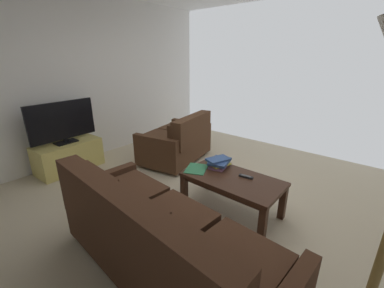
{
  "coord_description": "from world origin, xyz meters",
  "views": [
    {
      "loc": [
        -1.53,
        2.28,
        1.76
      ],
      "look_at": [
        0.16,
        0.29,
        0.82
      ],
      "focal_mm": 23.14,
      "sensor_mm": 36.0,
      "label": 1
    }
  ],
  "objects_px": {
    "coffee_table": "(232,183)",
    "book_stack": "(219,162)",
    "loveseat_near": "(178,141)",
    "flat_tv": "(62,122)",
    "loose_magazine": "(196,169)",
    "tv_remote": "(246,177)",
    "sofa_main": "(158,240)",
    "tv_stand": "(69,156)"
  },
  "relations": [
    {
      "from": "sofa_main",
      "to": "book_stack",
      "type": "bearing_deg",
      "value": -75.74
    },
    {
      "from": "coffee_table",
      "to": "book_stack",
      "type": "distance_m",
      "value": 0.34
    },
    {
      "from": "tv_stand",
      "to": "tv_remote",
      "type": "relative_size",
      "value": 5.99
    },
    {
      "from": "book_stack",
      "to": "loveseat_near",
      "type": "bearing_deg",
      "value": -24.5
    },
    {
      "from": "coffee_table",
      "to": "flat_tv",
      "type": "height_order",
      "value": "flat_tv"
    },
    {
      "from": "tv_remote",
      "to": "flat_tv",
      "type": "bearing_deg",
      "value": 16.35
    },
    {
      "from": "book_stack",
      "to": "tv_remote",
      "type": "relative_size",
      "value": 2.12
    },
    {
      "from": "sofa_main",
      "to": "tv_stand",
      "type": "relative_size",
      "value": 2.15
    },
    {
      "from": "loveseat_near",
      "to": "book_stack",
      "type": "relative_size",
      "value": 3.88
    },
    {
      "from": "flat_tv",
      "to": "loose_magazine",
      "type": "bearing_deg",
      "value": -164.33
    },
    {
      "from": "loveseat_near",
      "to": "tv_remote",
      "type": "distance_m",
      "value": 1.75
    },
    {
      "from": "book_stack",
      "to": "flat_tv",
      "type": "bearing_deg",
      "value": 19.91
    },
    {
      "from": "sofa_main",
      "to": "flat_tv",
      "type": "bearing_deg",
      "value": -10.5
    },
    {
      "from": "flat_tv",
      "to": "loveseat_near",
      "type": "bearing_deg",
      "value": -127.92
    },
    {
      "from": "coffee_table",
      "to": "loose_magazine",
      "type": "height_order",
      "value": "loose_magazine"
    },
    {
      "from": "loveseat_near",
      "to": "tv_remote",
      "type": "xyz_separation_m",
      "value": [
        -1.63,
        0.6,
        0.1
      ]
    },
    {
      "from": "sofa_main",
      "to": "flat_tv",
      "type": "distance_m",
      "value": 2.74
    },
    {
      "from": "tv_stand",
      "to": "tv_remote",
      "type": "distance_m",
      "value": 2.85
    },
    {
      "from": "loveseat_near",
      "to": "loose_magazine",
      "type": "relative_size",
      "value": 4.42
    },
    {
      "from": "loveseat_near",
      "to": "flat_tv",
      "type": "distance_m",
      "value": 1.83
    },
    {
      "from": "tv_stand",
      "to": "tv_remote",
      "type": "xyz_separation_m",
      "value": [
        -2.73,
        -0.8,
        0.23
      ]
    },
    {
      "from": "coffee_table",
      "to": "tv_remote",
      "type": "bearing_deg",
      "value": -138.32
    },
    {
      "from": "coffee_table",
      "to": "tv_stand",
      "type": "relative_size",
      "value": 1.13
    },
    {
      "from": "tv_stand",
      "to": "flat_tv",
      "type": "relative_size",
      "value": 0.98
    },
    {
      "from": "tv_stand",
      "to": "loose_magazine",
      "type": "height_order",
      "value": "tv_stand"
    },
    {
      "from": "flat_tv",
      "to": "loose_magazine",
      "type": "distance_m",
      "value": 2.27
    },
    {
      "from": "flat_tv",
      "to": "tv_remote",
      "type": "relative_size",
      "value": 6.13
    },
    {
      "from": "coffee_table",
      "to": "flat_tv",
      "type": "xyz_separation_m",
      "value": [
        2.61,
        0.7,
        0.42
      ]
    },
    {
      "from": "loveseat_near",
      "to": "flat_tv",
      "type": "relative_size",
      "value": 1.34
    },
    {
      "from": "flat_tv",
      "to": "book_stack",
      "type": "relative_size",
      "value": 2.9
    },
    {
      "from": "coffee_table",
      "to": "loose_magazine",
      "type": "relative_size",
      "value": 3.63
    },
    {
      "from": "tv_stand",
      "to": "loveseat_near",
      "type": "bearing_deg",
      "value": -127.95
    },
    {
      "from": "book_stack",
      "to": "loose_magazine",
      "type": "height_order",
      "value": "book_stack"
    },
    {
      "from": "sofa_main",
      "to": "flat_tv",
      "type": "height_order",
      "value": "flat_tv"
    },
    {
      "from": "flat_tv",
      "to": "tv_remote",
      "type": "bearing_deg",
      "value": -163.65
    },
    {
      "from": "flat_tv",
      "to": "book_stack",
      "type": "xyz_separation_m",
      "value": [
        -2.33,
        -0.84,
        -0.3
      ]
    },
    {
      "from": "tv_stand",
      "to": "loose_magazine",
      "type": "xyz_separation_m",
      "value": [
        -2.16,
        -0.6,
        0.22
      ]
    },
    {
      "from": "flat_tv",
      "to": "tv_stand",
      "type": "bearing_deg",
      "value": -65.32
    },
    {
      "from": "coffee_table",
      "to": "loose_magazine",
      "type": "bearing_deg",
      "value": 11.5
    },
    {
      "from": "sofa_main",
      "to": "loose_magazine",
      "type": "relative_size",
      "value": 6.93
    },
    {
      "from": "coffee_table",
      "to": "loose_magazine",
      "type": "xyz_separation_m",
      "value": [
        0.46,
        0.09,
        0.07
      ]
    },
    {
      "from": "loveseat_near",
      "to": "tv_stand",
      "type": "height_order",
      "value": "loveseat_near"
    }
  ]
}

